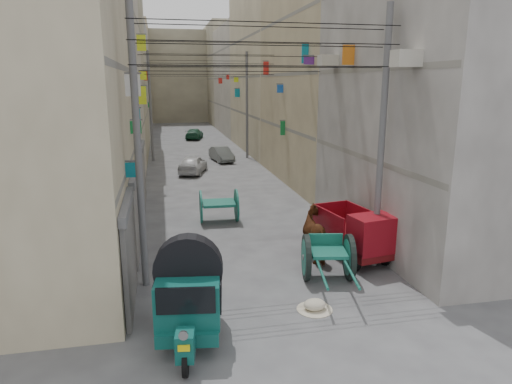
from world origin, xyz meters
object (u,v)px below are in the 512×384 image
object	(u,v)px
auto_rickshaw	(189,294)
distant_car_green	(194,134)
second_cart	(219,205)
distant_car_grey	(221,154)
tonga_cart	(328,256)
mini_truck	(359,237)
horse	(319,234)
distant_car_white	(193,164)
feed_sack	(315,305)

from	to	relation	value
auto_rickshaw	distant_car_green	xyz separation A→B (m)	(2.98, 38.19, -0.58)
second_cart	distant_car_grey	distance (m)	15.26
auto_rickshaw	tonga_cart	xyz separation A→B (m)	(4.24, 2.46, -0.40)
distant_car_grey	mini_truck	bearing A→B (deg)	-94.23
horse	distant_car_green	world-z (taller)	horse
auto_rickshaw	distant_car_white	world-z (taller)	auto_rickshaw
horse	distant_car_green	xyz separation A→B (m)	(-1.58, 34.02, -0.30)
feed_sack	distant_car_white	world-z (taller)	distant_car_white
mini_truck	feed_sack	xyz separation A→B (m)	(-2.52, -2.94, -0.68)
second_cart	horse	bearing A→B (deg)	-57.44
auto_rickshaw	distant_car_white	distance (m)	19.86
mini_truck	distant_car_white	world-z (taller)	mini_truck
feed_sack	distant_car_green	bearing A→B (deg)	90.42
distant_car_green	distant_car_grey	bearing A→B (deg)	106.23
mini_truck	distant_car_green	world-z (taller)	mini_truck
feed_sack	distant_car_white	distance (m)	19.17
auto_rickshaw	feed_sack	size ratio (longest dim) A/B	4.76
auto_rickshaw	feed_sack	distance (m)	3.47
feed_sack	horse	xyz separation A→B (m)	(1.30, 3.46, 0.69)
auto_rickshaw	horse	bearing A→B (deg)	50.56
second_cart	distant_car_white	size ratio (longest dim) A/B	0.46
distant_car_grey	distant_car_green	size ratio (longest dim) A/B	0.88
feed_sack	mini_truck	bearing A→B (deg)	49.39
second_cart	feed_sack	world-z (taller)	second_cart
mini_truck	distant_car_grey	bearing A→B (deg)	85.42
horse	distant_car_white	bearing A→B (deg)	-83.38
distant_car_white	distant_car_grey	size ratio (longest dim) A/B	1.08
horse	distant_car_green	size ratio (longest dim) A/B	0.53
tonga_cart	feed_sack	bearing A→B (deg)	-108.62
tonga_cart	mini_truck	world-z (taller)	mini_truck
feed_sack	tonga_cart	bearing A→B (deg)	60.35
mini_truck	horse	size ratio (longest dim) A/B	1.66
distant_car_green	second_cart	bearing A→B (deg)	100.09
distant_car_grey	distant_car_white	bearing A→B (deg)	-129.52
distant_car_white	distant_car_grey	xyz separation A→B (m)	(2.43, 4.19, -0.06)
horse	distant_car_white	xyz separation A→B (m)	(-3.05, 15.63, -0.23)
auto_rickshaw	mini_truck	distance (m)	6.83
tonga_cart	second_cart	xyz separation A→B (m)	(-2.45, 6.42, 0.02)
tonga_cart	distant_car_green	size ratio (longest dim) A/B	0.88
tonga_cart	distant_car_white	world-z (taller)	tonga_cart
horse	feed_sack	bearing A→B (deg)	64.94
auto_rickshaw	mini_truck	xyz separation A→B (m)	(5.77, 3.65, -0.29)
tonga_cart	mini_truck	size ratio (longest dim) A/B	0.99
feed_sack	distant_car_green	distance (m)	37.48
horse	distant_car_green	bearing A→B (deg)	-91.78
auto_rickshaw	distant_car_white	size ratio (longest dim) A/B	0.79
second_cart	distant_car_white	world-z (taller)	second_cart
mini_truck	tonga_cart	bearing A→B (deg)	-151.75
horse	distant_car_green	distance (m)	34.05
distant_car_white	distant_car_grey	world-z (taller)	distant_car_white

